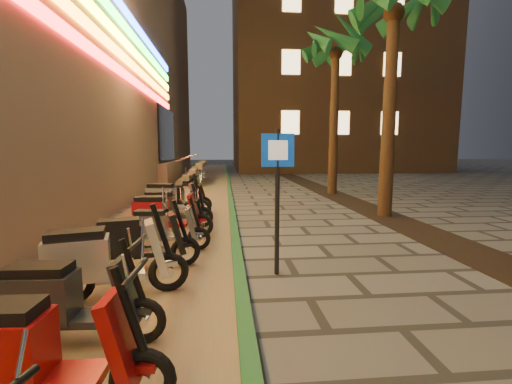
{
  "coord_description": "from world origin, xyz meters",
  "views": [
    {
      "loc": [
        -1.11,
        -2.59,
        1.99
      ],
      "look_at": [
        -0.54,
        3.58,
        1.2
      ],
      "focal_mm": 24.0,
      "sensor_mm": 36.0,
      "label": 1
    }
  ],
  "objects": [
    {
      "name": "scooter_12",
      "position": [
        -2.5,
        8.2,
        0.48
      ],
      "size": [
        1.58,
        0.57,
        1.11
      ],
      "rotation": [
        0.0,
        0.0,
        -0.09
      ],
      "color": "black",
      "rests_on": "ground"
    },
    {
      "name": "palm_d",
      "position": [
        3.6,
        12.0,
        5.94
      ],
      "size": [
        2.97,
        3.02,
        7.16
      ],
      "color": "#472D19",
      "rests_on": "ground"
    },
    {
      "name": "scooter_4",
      "position": [
        -2.51,
        -0.11,
        0.5
      ],
      "size": [
        1.63,
        0.57,
        1.15
      ],
      "rotation": [
        0.0,
        0.0,
        -0.03
      ],
      "color": "black",
      "rests_on": "ground"
    },
    {
      "name": "ground",
      "position": [
        0.0,
        0.0,
        0.0
      ],
      "size": [
        120.0,
        120.0,
        0.0
      ],
      "primitive_type": "plane",
      "color": "#474442",
      "rests_on": "ground"
    },
    {
      "name": "apartment_block",
      "position": [
        9.0,
        32.0,
        12.5
      ],
      "size": [
        18.0,
        16.06,
        25.0
      ],
      "color": "brown",
      "rests_on": "ground"
    },
    {
      "name": "scooter_10",
      "position": [
        -2.49,
        6.05,
        0.52
      ],
      "size": [
        1.7,
        0.6,
        1.2
      ],
      "rotation": [
        0.0,
        0.0,
        -0.01
      ],
      "color": "black",
      "rests_on": "ground"
    },
    {
      "name": "scooter_9",
      "position": [
        -2.47,
        5.04,
        0.53
      ],
      "size": [
        1.74,
        0.61,
        1.23
      ],
      "rotation": [
        0.0,
        0.0,
        -0.02
      ],
      "color": "black",
      "rests_on": "ground"
    },
    {
      "name": "planting_strip",
      "position": [
        3.6,
        5.0,
        0.01
      ],
      "size": [
        1.2,
        40.0,
        0.02
      ],
      "primitive_type": "cube",
      "color": "black",
      "rests_on": "ground"
    },
    {
      "name": "scooter_8",
      "position": [
        -2.33,
        4.08,
        0.45
      ],
      "size": [
        1.48,
        0.52,
        1.05
      ],
      "rotation": [
        0.0,
        0.0,
        -0.05
      ],
      "color": "black",
      "rests_on": "ground"
    },
    {
      "name": "scooter_6",
      "position": [
        -2.72,
        1.87,
        0.55
      ],
      "size": [
        1.78,
        0.88,
        1.26
      ],
      "rotation": [
        0.0,
        0.0,
        0.26
      ],
      "color": "black",
      "rests_on": "ground"
    },
    {
      "name": "scooter_7",
      "position": [
        -2.54,
        2.93,
        0.5
      ],
      "size": [
        1.63,
        0.81,
        1.15
      ],
      "rotation": [
        0.0,
        0.0,
        0.26
      ],
      "color": "black",
      "rests_on": "ground"
    },
    {
      "name": "green_curb",
      "position": [
        -0.9,
        10.0,
        0.05
      ],
      "size": [
        0.18,
        60.0,
        0.1
      ],
      "primitive_type": "cube",
      "color": "#235E2E",
      "rests_on": "ground"
    },
    {
      "name": "scooter_11",
      "position": [
        -2.64,
        7.22,
        0.57
      ],
      "size": [
        1.85,
        0.79,
        1.3
      ],
      "rotation": [
        0.0,
        0.0,
        -0.17
      ],
      "color": "black",
      "rests_on": "ground"
    },
    {
      "name": "parking_strip",
      "position": [
        -2.6,
        10.0,
        0.01
      ],
      "size": [
        3.4,
        60.0,
        0.01
      ],
      "primitive_type": "cube",
      "color": "#8C7251",
      "rests_on": "ground"
    },
    {
      "name": "palm_c",
      "position": [
        3.6,
        7.0,
        5.73
      ],
      "size": [
        2.97,
        3.02,
        6.91
      ],
      "color": "#472D19",
      "rests_on": "ground"
    },
    {
      "name": "pedestrian_sign",
      "position": [
        -0.3,
        2.6,
        1.48
      ],
      "size": [
        0.5,
        0.09,
        2.28
      ],
      "rotation": [
        0.0,
        0.0,
        0.02
      ],
      "color": "black",
      "rests_on": "ground"
    },
    {
      "name": "scooter_5",
      "position": [
        -2.71,
        0.83,
        0.48
      ],
      "size": [
        1.57,
        0.55,
        1.11
      ],
      "rotation": [
        0.0,
        0.0,
        -0.05
      ],
      "color": "black",
      "rests_on": "ground"
    }
  ]
}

